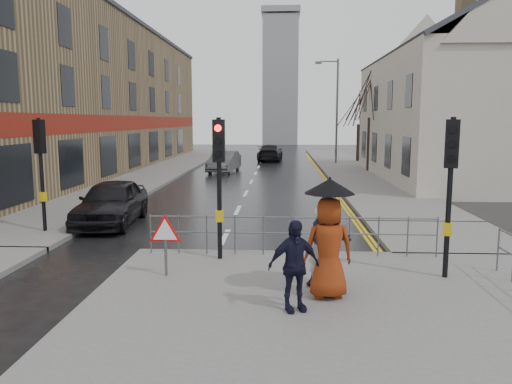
# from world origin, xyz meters

# --- Properties ---
(ground) EXTENTS (120.00, 120.00, 0.00)m
(ground) POSITION_xyz_m (0.00, 0.00, 0.00)
(ground) COLOR black
(ground) RESTS_ON ground
(near_pavement) EXTENTS (10.00, 9.00, 0.14)m
(near_pavement) POSITION_xyz_m (3.00, -3.50, 0.07)
(near_pavement) COLOR #605E5B
(near_pavement) RESTS_ON ground
(left_pavement) EXTENTS (4.00, 44.00, 0.14)m
(left_pavement) POSITION_xyz_m (-6.50, 23.00, 0.07)
(left_pavement) COLOR #605E5B
(left_pavement) RESTS_ON ground
(right_pavement) EXTENTS (4.00, 40.00, 0.14)m
(right_pavement) POSITION_xyz_m (6.50, 25.00, 0.07)
(right_pavement) COLOR #605E5B
(right_pavement) RESTS_ON ground
(pavement_bridge_right) EXTENTS (4.00, 4.20, 0.14)m
(pavement_bridge_right) POSITION_xyz_m (6.50, 3.00, 0.07)
(pavement_bridge_right) COLOR #605E5B
(pavement_bridge_right) RESTS_ON ground
(building_left_terrace) EXTENTS (8.00, 42.00, 10.00)m
(building_left_terrace) POSITION_xyz_m (-12.00, 22.00, 5.00)
(building_left_terrace) COLOR #8C7550
(building_left_terrace) RESTS_ON ground
(building_right_cream) EXTENTS (9.00, 16.40, 10.10)m
(building_right_cream) POSITION_xyz_m (12.00, 18.00, 4.78)
(building_right_cream) COLOR #B8B1A0
(building_right_cream) RESTS_ON ground
(church_tower) EXTENTS (5.00, 5.00, 18.00)m
(church_tower) POSITION_xyz_m (1.50, 62.00, 9.00)
(church_tower) COLOR gray
(church_tower) RESTS_ON ground
(traffic_signal_near_left) EXTENTS (0.28, 0.27, 3.40)m
(traffic_signal_near_left) POSITION_xyz_m (0.20, 0.20, 2.46)
(traffic_signal_near_left) COLOR black
(traffic_signal_near_left) RESTS_ON near_pavement
(traffic_signal_near_right) EXTENTS (0.34, 0.33, 3.40)m
(traffic_signal_near_right) POSITION_xyz_m (5.20, -1.00, 2.46)
(traffic_signal_near_right) COLOR black
(traffic_signal_near_right) RESTS_ON near_pavement
(traffic_signal_far_left) EXTENTS (0.34, 0.33, 3.40)m
(traffic_signal_far_left) POSITION_xyz_m (-5.50, 3.00, 2.46)
(traffic_signal_far_left) COLOR black
(traffic_signal_far_left) RESTS_ON left_pavement
(guard_railing_front) EXTENTS (7.14, 0.04, 1.00)m
(guard_railing_front) POSITION_xyz_m (1.95, 0.60, 0.86)
(guard_railing_front) COLOR #595B5E
(guard_railing_front) RESTS_ON near_pavement
(warning_sign) EXTENTS (0.80, 0.07, 1.35)m
(warning_sign) POSITION_xyz_m (-0.80, -1.21, 1.04)
(warning_sign) COLOR #595B5E
(warning_sign) RESTS_ON near_pavement
(street_lamp) EXTENTS (1.83, 0.25, 8.00)m
(street_lamp) POSITION_xyz_m (5.82, 28.00, 4.71)
(street_lamp) COLOR #595B5E
(street_lamp) RESTS_ON right_pavement
(tree_near) EXTENTS (2.40, 2.40, 6.58)m
(tree_near) POSITION_xyz_m (7.50, 22.00, 5.14)
(tree_near) COLOR #33221C
(tree_near) RESTS_ON right_pavement
(tree_far) EXTENTS (2.40, 2.40, 5.64)m
(tree_far) POSITION_xyz_m (8.00, 30.00, 4.42)
(tree_far) COLOR #33221C
(tree_far) RESTS_ON right_pavement
(pedestrian_a) EXTENTS (0.66, 0.52, 1.60)m
(pedestrian_a) POSITION_xyz_m (2.50, -1.69, 0.94)
(pedestrian_a) COLOR beige
(pedestrian_a) RESTS_ON near_pavement
(pedestrian_b) EXTENTS (0.89, 0.70, 1.83)m
(pedestrian_b) POSITION_xyz_m (2.63, -1.77, 1.05)
(pedestrian_b) COLOR black
(pedestrian_b) RESTS_ON near_pavement
(pedestrian_with_umbrella) EXTENTS (1.03, 0.96, 2.27)m
(pedestrian_with_umbrella) POSITION_xyz_m (2.57, -2.37, 1.32)
(pedestrian_with_umbrella) COLOR maroon
(pedestrian_with_umbrella) RESTS_ON near_pavement
(pedestrian_d) EXTENTS (1.03, 0.71, 1.63)m
(pedestrian_d) POSITION_xyz_m (1.90, -3.06, 0.95)
(pedestrian_d) COLOR black
(pedestrian_d) RESTS_ON near_pavement
(car_parked) EXTENTS (1.95, 4.47, 1.50)m
(car_parked) POSITION_xyz_m (-4.00, 4.68, 0.75)
(car_parked) COLOR black
(car_parked) RESTS_ON ground
(car_mid) EXTENTS (2.01, 4.45, 1.42)m
(car_mid) POSITION_xyz_m (-2.15, 21.78, 0.71)
(car_mid) COLOR #494B4E
(car_mid) RESTS_ON ground
(car_far) EXTENTS (2.22, 4.97, 1.41)m
(car_far) POSITION_xyz_m (0.74, 31.24, 0.71)
(car_far) COLOR black
(car_far) RESTS_ON ground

